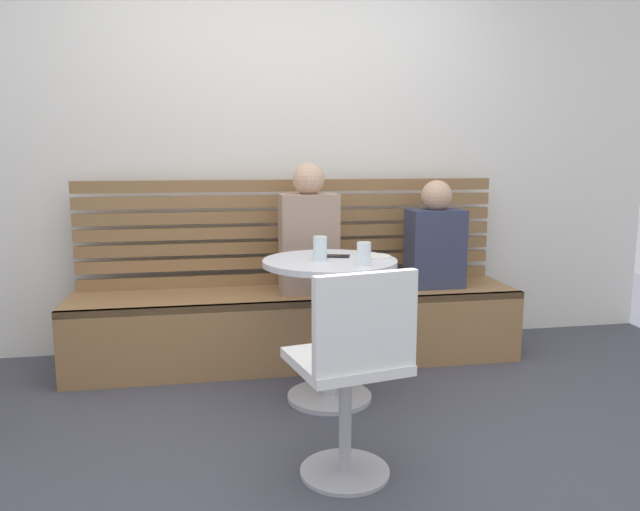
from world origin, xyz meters
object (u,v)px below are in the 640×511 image
plate_small (374,257)px  phone_on_table (336,256)px  cafe_table (330,302)px  person_child_left (435,240)px  white_chair (353,367)px  cup_glass_tall (320,248)px  cup_water_clear (364,253)px  booth_bench (298,327)px  person_adult (309,235)px

plate_small → phone_on_table: plate_small is taller
cafe_table → person_child_left: person_child_left is taller
white_chair → phone_on_table: white_chair is taller
white_chair → cup_glass_tall: size_ratio=7.08×
cup_water_clear → cafe_table: bearing=126.7°
cup_water_clear → white_chair: bearing=-107.9°
person_child_left → phone_on_table: 0.92m
cafe_table → cup_glass_tall: (-0.05, -0.00, 0.28)m
booth_bench → cup_water_clear: (0.20, -0.79, 0.57)m
person_child_left → plate_small: size_ratio=3.93×
cafe_table → phone_on_table: bearing=57.7°
plate_small → cafe_table: bearing=-178.0°
plate_small → cup_water_clear: bearing=-119.2°
person_adult → cup_water_clear: bearing=-79.5°
cup_glass_tall → phone_on_table: (0.10, 0.08, -0.06)m
booth_bench → cup_water_clear: bearing=-75.4°
person_adult → cup_water_clear: 0.78m
white_chair → plate_small: bearing=69.4°
cafe_table → person_child_left: (0.79, 0.61, 0.22)m
person_child_left → cup_water_clear: person_child_left is taller
white_chair → plate_small: white_chair is taller
phone_on_table → white_chair: bearing=-170.6°
cafe_table → person_adult: bearing=91.0°
cup_water_clear → person_adult: bearing=100.5°
phone_on_table → cup_glass_tall: bearing=146.0°
white_chair → plate_small: (0.31, 0.82, 0.28)m
cup_water_clear → cup_glass_tall: bearing=136.7°
cup_glass_tall → person_child_left: bearing=35.8°
cafe_table → white_chair: 0.82m
cup_glass_tall → plate_small: cup_glass_tall is taller
plate_small → white_chair: bearing=-110.6°
booth_bench → white_chair: size_ratio=3.18×
cup_glass_tall → cup_water_clear: bearing=-43.3°
cafe_table → phone_on_table: 0.24m
person_child_left → cup_water_clear: 1.03m
cafe_table → cup_glass_tall: size_ratio=6.17×
cafe_table → cup_water_clear: (0.13, -0.18, 0.28)m
cup_water_clear → person_child_left: bearing=49.7°
booth_bench → cafe_table: 0.68m
cafe_table → cup_water_clear: 0.35m
booth_bench → person_child_left: (0.87, -0.00, 0.51)m
booth_bench → cup_water_clear: cup_water_clear is taller
booth_bench → phone_on_table: 0.76m
cup_glass_tall → phone_on_table: 0.14m
white_chair → cup_glass_tall: cup_glass_tall is taller
white_chair → cup_glass_tall: 0.88m
person_child_left → cup_water_clear: size_ratio=6.07×
cup_glass_tall → person_adult: bearing=86.1°
cup_glass_tall → booth_bench: bearing=92.2°
cup_glass_tall → phone_on_table: cup_glass_tall is taller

